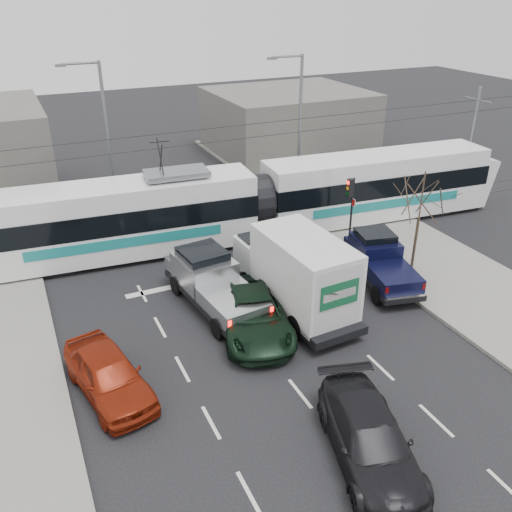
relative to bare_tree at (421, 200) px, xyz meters
name	(u,v)px	position (x,y,z in m)	size (l,w,h in m)	color
ground	(301,336)	(-7.60, -2.50, -3.79)	(120.00, 120.00, 0.00)	black
sidewalk_right	(470,287)	(1.40, -2.50, -3.72)	(6.00, 60.00, 0.15)	gray
rails	(213,240)	(-7.60, 7.50, -3.78)	(60.00, 1.60, 0.03)	#33302D
building_right	(288,122)	(4.40, 21.50, -1.29)	(12.00, 10.00, 5.00)	#67625D
bare_tree	(421,200)	(0.00, 0.00, 0.00)	(2.40, 2.40, 5.00)	#47382B
traffic_signal	(351,197)	(-1.13, 4.00, -1.05)	(0.44, 0.44, 3.60)	black
street_lamp_near	(297,120)	(-0.29, 11.50, 1.32)	(2.38, 0.25, 9.00)	slate
street_lamp_far	(104,132)	(-11.79, 13.50, 1.32)	(2.38, 0.25, 9.00)	slate
catenary	(210,173)	(-7.60, 7.50, 0.09)	(60.00, 0.20, 7.00)	black
tram	(258,201)	(-5.05, 7.08, -1.72)	(28.68, 5.18, 5.83)	white
silver_pickup	(212,281)	(-9.95, 1.33, -2.65)	(2.89, 6.56, 2.31)	black
box_truck	(296,273)	(-6.84, -0.55, -2.02)	(2.86, 7.31, 3.59)	black
navy_pickup	(379,260)	(-2.03, 0.02, -2.70)	(3.03, 5.56, 2.22)	black
green_car	(254,314)	(-9.16, -1.32, -3.00)	(2.63, 5.70, 1.58)	black
red_car	(108,374)	(-15.25, -2.70, -2.98)	(1.92, 4.76, 1.62)	maroon
dark_car	(370,439)	(-8.85, -8.86, -3.02)	(2.16, 5.31, 1.54)	black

